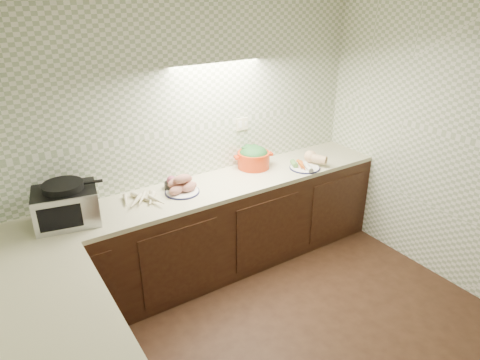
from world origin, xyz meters
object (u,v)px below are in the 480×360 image
toaster_oven (66,204)px  sweet_potato_plate (181,186)px  onion_bowl (173,184)px  dutch_oven (254,157)px  parsnip_pile (146,198)px  veg_plate (307,161)px

toaster_oven → sweet_potato_plate: size_ratio=1.70×
onion_bowl → dutch_oven: (0.88, 0.01, 0.06)m
parsnip_pile → sweet_potato_plate: (0.32, -0.01, 0.04)m
sweet_potato_plate → veg_plate: bearing=-6.0°
parsnip_pile → sweet_potato_plate: size_ratio=1.14×
dutch_oven → parsnip_pile: bearing=-158.3°
parsnip_pile → onion_bowl: size_ratio=2.14×
toaster_oven → sweet_potato_plate: 0.95m
parsnip_pile → dutch_oven: bearing=5.7°
sweet_potato_plate → toaster_oven: bearing=179.9°
veg_plate → toaster_oven: bearing=176.5°
onion_bowl → toaster_oven: bearing=-173.1°
sweet_potato_plate → veg_plate: size_ratio=0.79×
onion_bowl → dutch_oven: 0.88m
onion_bowl → dutch_oven: dutch_oven is taller
toaster_oven → onion_bowl: (0.92, 0.11, -0.11)m
parsnip_pile → veg_plate: veg_plate is taller
toaster_oven → onion_bowl: 0.93m
toaster_oven → dutch_oven: (1.80, 0.12, -0.04)m
toaster_oven → parsnip_pile: size_ratio=1.49×
toaster_oven → dutch_oven: toaster_oven is taller
onion_bowl → sweet_potato_plate: bearing=-76.4°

